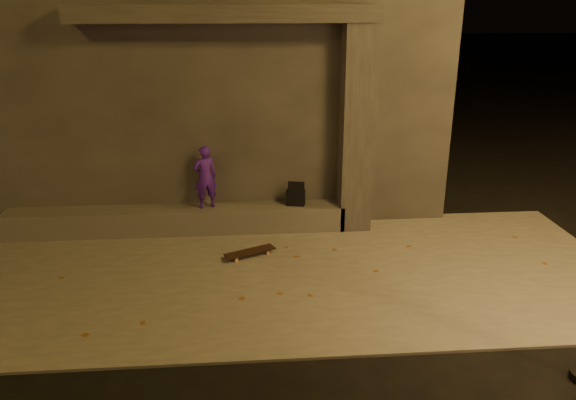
{
  "coord_description": "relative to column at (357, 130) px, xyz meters",
  "views": [
    {
      "loc": [
        -0.26,
        -5.72,
        4.03
      ],
      "look_at": [
        0.36,
        2.0,
        1.22
      ],
      "focal_mm": 35.0,
      "sensor_mm": 36.0,
      "label": 1
    }
  ],
  "objects": [
    {
      "name": "ground",
      "position": [
        -1.7,
        -3.75,
        -1.84
      ],
      "size": [
        120.0,
        120.0,
        0.0
      ],
      "primitive_type": "plane",
      "color": "black",
      "rests_on": "ground"
    },
    {
      "name": "sidewalk",
      "position": [
        -1.7,
        -1.75,
        -1.82
      ],
      "size": [
        11.0,
        4.4,
        0.04
      ],
      "primitive_type": "cube",
      "color": "#615D56",
      "rests_on": "ground"
    },
    {
      "name": "building",
      "position": [
        -2.7,
        2.74,
        0.77
      ],
      "size": [
        9.0,
        5.1,
        5.22
      ],
      "color": "#353230",
      "rests_on": "ground"
    },
    {
      "name": "ledge",
      "position": [
        -3.2,
        0.0,
        -1.58
      ],
      "size": [
        6.0,
        0.55,
        0.45
      ],
      "primitive_type": "cube",
      "color": "#57544F",
      "rests_on": "sidewalk"
    },
    {
      "name": "column",
      "position": [
        0.0,
        0.0,
        0.0
      ],
      "size": [
        0.55,
        0.55,
        3.6
      ],
      "primitive_type": "cube",
      "color": "#353230",
      "rests_on": "sidewalk"
    },
    {
      "name": "canopy",
      "position": [
        -2.2,
        0.05,
        1.94
      ],
      "size": [
        5.0,
        0.7,
        0.28
      ],
      "primitive_type": "cube",
      "color": "#353230",
      "rests_on": "column"
    },
    {
      "name": "skateboarder",
      "position": [
        -2.66,
        0.0,
        -0.79
      ],
      "size": [
        0.47,
        0.38,
        1.13
      ],
      "primitive_type": "imported",
      "rotation": [
        0.0,
        0.0,
        3.43
      ],
      "color": "#4518A0",
      "rests_on": "ledge"
    },
    {
      "name": "backpack",
      "position": [
        -1.06,
        0.0,
        -1.19
      ],
      "size": [
        0.37,
        0.28,
        0.46
      ],
      "rotation": [
        0.0,
        0.0,
        -0.21
      ],
      "color": "black",
      "rests_on": "ledge"
    },
    {
      "name": "skateboard",
      "position": [
        -1.91,
        -1.15,
        -1.72
      ],
      "size": [
        0.86,
        0.56,
        0.09
      ],
      "rotation": [
        0.0,
        0.0,
        0.44
      ],
      "color": "black",
      "rests_on": "sidewalk"
    }
  ]
}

